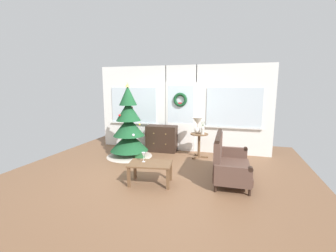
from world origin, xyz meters
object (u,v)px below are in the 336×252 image
at_px(settee_sofa, 227,162).
at_px(gift_box, 140,156).
at_px(flower_vase, 203,130).
at_px(coffee_table, 150,166).
at_px(side_table, 199,140).
at_px(wine_glass, 143,155).
at_px(table_lamp, 198,123).
at_px(dresser_cabinet, 162,139).
at_px(christmas_tree, 129,130).

xyz_separation_m(settee_sofa, gift_box, (-2.29, 0.74, -0.28)).
distance_m(flower_vase, coffee_table, 2.15).
bearing_deg(coffee_table, side_table, 72.09).
relative_size(settee_sofa, wine_glass, 7.65).
relative_size(table_lamp, wine_glass, 2.26).
bearing_deg(dresser_cabinet, side_table, -14.01).
height_order(settee_sofa, coffee_table, settee_sofa).
bearing_deg(side_table, coffee_table, -107.91).
bearing_deg(dresser_cabinet, wine_glass, -81.14).
bearing_deg(wine_glass, table_lamp, 69.54).
relative_size(settee_sofa, flower_vase, 4.26).
bearing_deg(christmas_tree, flower_vase, 11.04).
bearing_deg(flower_vase, side_table, 149.04).
bearing_deg(gift_box, side_table, 22.94).
relative_size(table_lamp, flower_vase, 1.26).
bearing_deg(coffee_table, settee_sofa, 24.46).
bearing_deg(wine_glass, dresser_cabinet, 98.86).
bearing_deg(christmas_tree, table_lamp, 14.96).
xyz_separation_m(coffee_table, gift_box, (-0.83, 1.40, -0.26)).
height_order(settee_sofa, flower_vase, flower_vase).
xyz_separation_m(christmas_tree, settee_sofa, (2.69, -0.92, -0.36)).
height_order(dresser_cabinet, table_lamp, table_lamp).
bearing_deg(side_table, christmas_tree, -166.65).
distance_m(side_table, gift_box, 1.66).
height_order(settee_sofa, table_lamp, table_lamp).
bearing_deg(side_table, flower_vase, -30.96).
xyz_separation_m(side_table, wine_glass, (-0.82, -1.99, 0.09)).
height_order(table_lamp, wine_glass, table_lamp).
bearing_deg(wine_glass, side_table, 67.67).
distance_m(wine_glass, gift_box, 1.59).
bearing_deg(table_lamp, christmas_tree, -165.04).
height_order(christmas_tree, settee_sofa, christmas_tree).
bearing_deg(coffee_table, wine_glass, 165.76).
bearing_deg(side_table, dresser_cabinet, 165.99).
bearing_deg(christmas_tree, coffee_table, -52.19).
height_order(side_table, coffee_table, side_table).
distance_m(table_lamp, gift_box, 1.79).
distance_m(christmas_tree, gift_box, 0.77).
height_order(table_lamp, flower_vase, table_lamp).
relative_size(flower_vase, gift_box, 1.77).
xyz_separation_m(christmas_tree, flower_vase, (1.98, 0.39, 0.04)).
height_order(dresser_cabinet, gift_box, dresser_cabinet).
xyz_separation_m(settee_sofa, wine_glass, (-1.62, -0.62, 0.19)).
bearing_deg(settee_sofa, christmas_tree, 161.12).
height_order(flower_vase, gift_box, flower_vase).
height_order(flower_vase, wine_glass, flower_vase).
height_order(side_table, flower_vase, flower_vase).
bearing_deg(table_lamp, side_table, -33.69).
height_order(christmas_tree, table_lamp, christmas_tree).
height_order(table_lamp, coffee_table, table_lamp).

